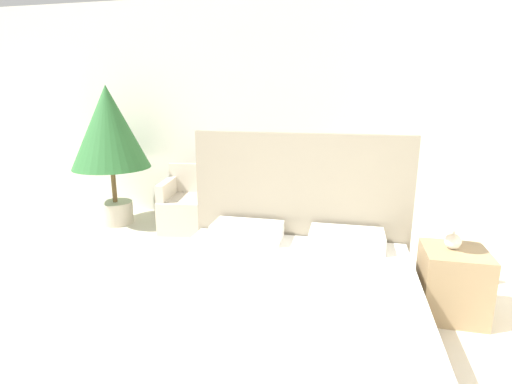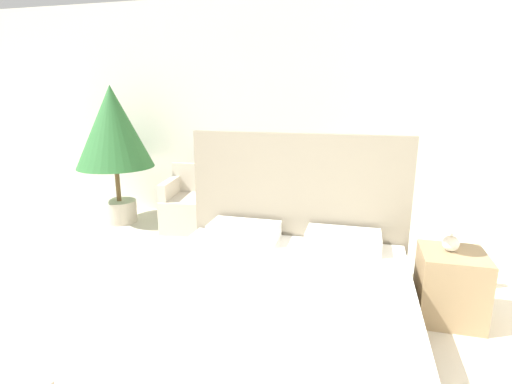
# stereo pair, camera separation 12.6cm
# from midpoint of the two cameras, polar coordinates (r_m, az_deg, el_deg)

# --- Properties ---
(wall_back) EXTENTS (10.00, 0.06, 2.90)m
(wall_back) POSITION_cam_midpoint_polar(r_m,az_deg,el_deg) (5.33, 4.39, 11.23)
(wall_back) COLOR silver
(wall_back) RESTS_ON ground_plane
(bed) EXTENTS (1.87, 1.98, 1.38)m
(bed) POSITION_cam_midpoint_polar(r_m,az_deg,el_deg) (2.85, 4.04, -15.82)
(bed) COLOR brown
(bed) RESTS_ON ground_plane
(armchair_near_window_left) EXTENTS (0.71, 0.76, 0.80)m
(armchair_near_window_left) POSITION_cam_midpoint_polar(r_m,az_deg,el_deg) (5.20, -8.66, -2.17)
(armchair_near_window_left) COLOR beige
(armchair_near_window_left) RESTS_ON ground_plane
(armchair_near_window_right) EXTENTS (0.67, 0.73, 0.80)m
(armchair_near_window_right) POSITION_cam_midpoint_polar(r_m,az_deg,el_deg) (4.90, 2.22, -3.03)
(armchair_near_window_right) COLOR beige
(armchair_near_window_right) RESTS_ON ground_plane
(potted_palm) EXTENTS (0.99, 0.99, 1.80)m
(potted_palm) POSITION_cam_midpoint_polar(r_m,az_deg,el_deg) (5.49, -19.09, 8.18)
(potted_palm) COLOR beige
(potted_palm) RESTS_ON ground_plane
(nightstand) EXTENTS (0.47, 0.47, 0.54)m
(nightstand) POSITION_cam_midpoint_polar(r_m,az_deg,el_deg) (3.50, 26.94, -11.82)
(nightstand) COLOR #937A56
(nightstand) RESTS_ON ground_plane
(table_lamp) EXTENTS (0.30, 0.30, 0.41)m
(table_lamp) POSITION_cam_midpoint_polar(r_m,az_deg,el_deg) (3.33, 27.44, -3.02)
(table_lamp) COLOR white
(table_lamp) RESTS_ON nightstand
(side_table) EXTENTS (0.38, 0.38, 0.51)m
(side_table) POSITION_cam_midpoint_polar(r_m,az_deg,el_deg) (5.04, -3.31, -2.73)
(side_table) COLOR #B7AD93
(side_table) RESTS_ON ground_plane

